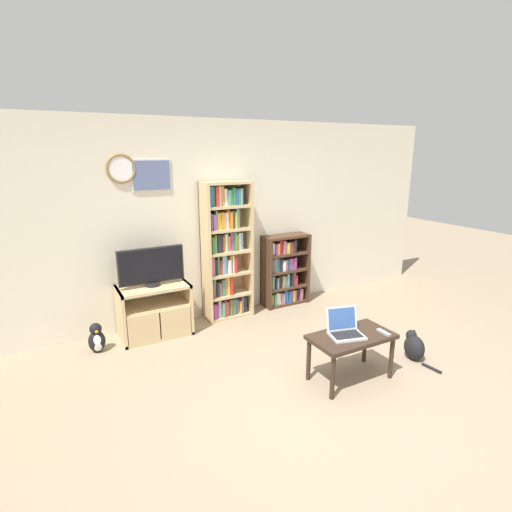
% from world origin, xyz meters
% --- Properties ---
extents(ground_plane, '(18.00, 18.00, 0.00)m').
position_xyz_m(ground_plane, '(0.00, 0.00, 0.00)').
color(ground_plane, gray).
extents(wall_back, '(7.10, 0.09, 2.60)m').
position_xyz_m(wall_back, '(-0.01, 2.38, 1.31)').
color(wall_back, beige).
rests_on(wall_back, ground_plane).
extents(tv_stand, '(0.83, 0.49, 0.64)m').
position_xyz_m(tv_stand, '(-1.04, 2.06, 0.32)').
color(tv_stand, tan).
rests_on(tv_stand, ground_plane).
extents(television, '(0.77, 0.18, 0.47)m').
position_xyz_m(television, '(-1.04, 2.07, 0.88)').
color(television, black).
rests_on(television, tv_stand).
extents(bookshelf_tall, '(0.64, 0.31, 1.83)m').
position_xyz_m(bookshelf_tall, '(-0.04, 2.19, 0.91)').
color(bookshelf_tall, tan).
rests_on(bookshelf_tall, ground_plane).
extents(bookshelf_short, '(0.69, 0.28, 1.04)m').
position_xyz_m(bookshelf_short, '(0.89, 2.20, 0.49)').
color(bookshelf_short, '#472D1E').
rests_on(bookshelf_short, ground_plane).
extents(coffee_table, '(0.82, 0.45, 0.47)m').
position_xyz_m(coffee_table, '(0.39, 0.17, 0.41)').
color(coffee_table, '#332319').
rests_on(coffee_table, ground_plane).
extents(laptop, '(0.38, 0.35, 0.26)m').
position_xyz_m(laptop, '(0.33, 0.21, 0.54)').
color(laptop, silver).
rests_on(laptop, coffee_table).
extents(remote_near_laptop, '(0.05, 0.16, 0.02)m').
position_xyz_m(remote_near_laptop, '(0.68, 0.05, 0.48)').
color(remote_near_laptop, '#99999E').
rests_on(remote_near_laptop, coffee_table).
extents(cat, '(0.26, 0.51, 0.31)m').
position_xyz_m(cat, '(1.27, 0.14, 0.14)').
color(cat, black).
rests_on(cat, ground_plane).
extents(penguin_figurine, '(0.18, 0.17, 0.34)m').
position_xyz_m(penguin_figurine, '(-1.73, 1.95, 0.16)').
color(penguin_figurine, black).
rests_on(penguin_figurine, ground_plane).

